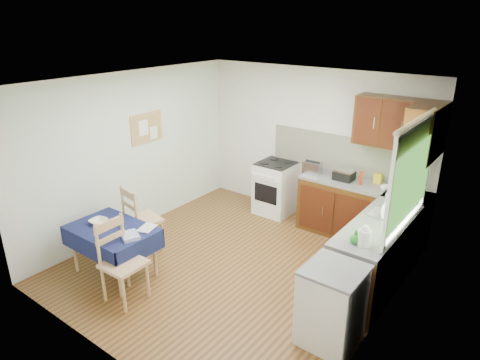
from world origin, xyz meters
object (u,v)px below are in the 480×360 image
Objects in this scene: toaster at (312,168)px; chair_near at (120,259)px; sandwich_press at (344,175)px; kettle at (365,236)px; chair_far at (140,218)px; dining_table at (112,235)px; dish_rack at (387,214)px.

chair_near is at bearing -130.42° from toaster.
kettle is (1.02, -1.74, 0.03)m from sandwich_press.
chair_far is 3.63× the size of toaster.
dining_table is 4.59× the size of kettle.
toaster is 0.70× the size of dish_rack.
dish_rack is at bearing -46.99° from chair_near.
dish_rack is (1.48, -0.80, -0.08)m from toaster.
kettle is at bearing -84.84° from dish_rack.
kettle is at bearing -72.55° from toaster.
chair_far is 3.11m from sandwich_press.
dining_table is at bearing -140.64° from toaster.
chair_far is 1.00× the size of chair_near.
chair_near is 3.26m from toaster.
sandwich_press is at bearing 139.74° from dish_rack.
chair_near is at bearing -103.16° from sandwich_press.
kettle reaches higher than dish_rack.
chair_near reaches higher than dining_table.
toaster is at bearing -113.59° from chair_far.
chair_near is (0.68, -0.87, 0.00)m from chair_far.
chair_near is 2.83m from kettle.
kettle is (2.90, 1.16, 0.43)m from dining_table.
toaster is 0.52m from sandwich_press.
toaster reaches higher than chair_far.
sandwich_press is 1.16× the size of kettle.
kettle is at bearing 27.46° from dining_table.
toaster is at bearing 152.98° from dish_rack.
chair_far is 4.16× the size of kettle.
toaster is at bearing 132.35° from kettle.
chair_near is 3.31m from dish_rack.
dish_rack reaches higher than chair_near.
dining_table is 3.15m from kettle.
chair_far is 3.58× the size of sandwich_press.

